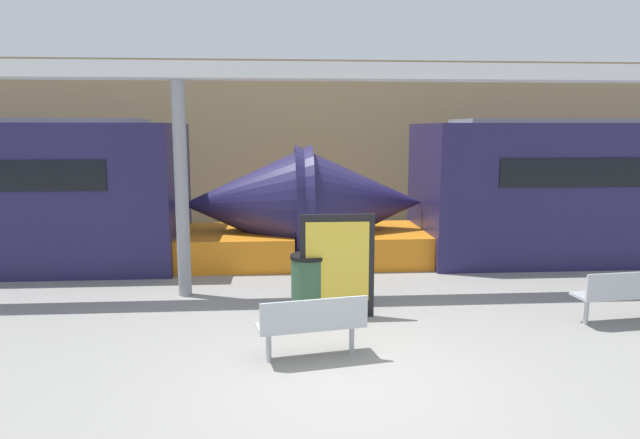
# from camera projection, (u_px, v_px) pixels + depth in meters

# --- Properties ---
(ground_plane) EXTENTS (60.00, 60.00, 0.00)m
(ground_plane) POSITION_uv_depth(u_px,v_px,m) (350.00, 379.00, 6.87)
(ground_plane) COLOR gray
(station_wall) EXTENTS (56.00, 0.20, 5.00)m
(station_wall) POSITION_uv_depth(u_px,v_px,m) (306.00, 145.00, 17.25)
(station_wall) COLOR tan
(station_wall) RESTS_ON ground_plane
(bench_near) EXTENTS (1.47, 0.69, 0.85)m
(bench_near) POSITION_uv_depth(u_px,v_px,m) (312.00, 322.00, 7.37)
(bench_near) COLOR #ADB2B7
(bench_near) RESTS_ON ground_plane
(bench_far) EXTENTS (1.76, 0.63, 0.85)m
(bench_far) POSITION_uv_depth(u_px,v_px,m) (631.00, 291.00, 8.76)
(bench_far) COLOR #ADB2B7
(bench_far) RESTS_ON ground_plane
(trash_bin) EXTENTS (0.61, 0.61, 0.99)m
(trash_bin) POSITION_uv_depth(u_px,v_px,m) (309.00, 284.00, 9.22)
(trash_bin) COLOR #2D5138
(trash_bin) RESTS_ON ground_plane
(poster_board) EXTENTS (1.18, 0.07, 1.67)m
(poster_board) POSITION_uv_depth(u_px,v_px,m) (337.00, 266.00, 9.00)
(poster_board) COLOR black
(poster_board) RESTS_ON ground_plane
(support_column_near) EXTENTS (0.24, 0.24, 3.83)m
(support_column_near) POSITION_uv_depth(u_px,v_px,m) (182.00, 190.00, 10.05)
(support_column_near) COLOR gray
(support_column_near) RESTS_ON ground_plane
(canopy_beam) EXTENTS (28.00, 0.60, 0.28)m
(canopy_beam) POSITION_uv_depth(u_px,v_px,m) (177.00, 71.00, 9.73)
(canopy_beam) COLOR silver
(canopy_beam) RESTS_ON support_column_near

